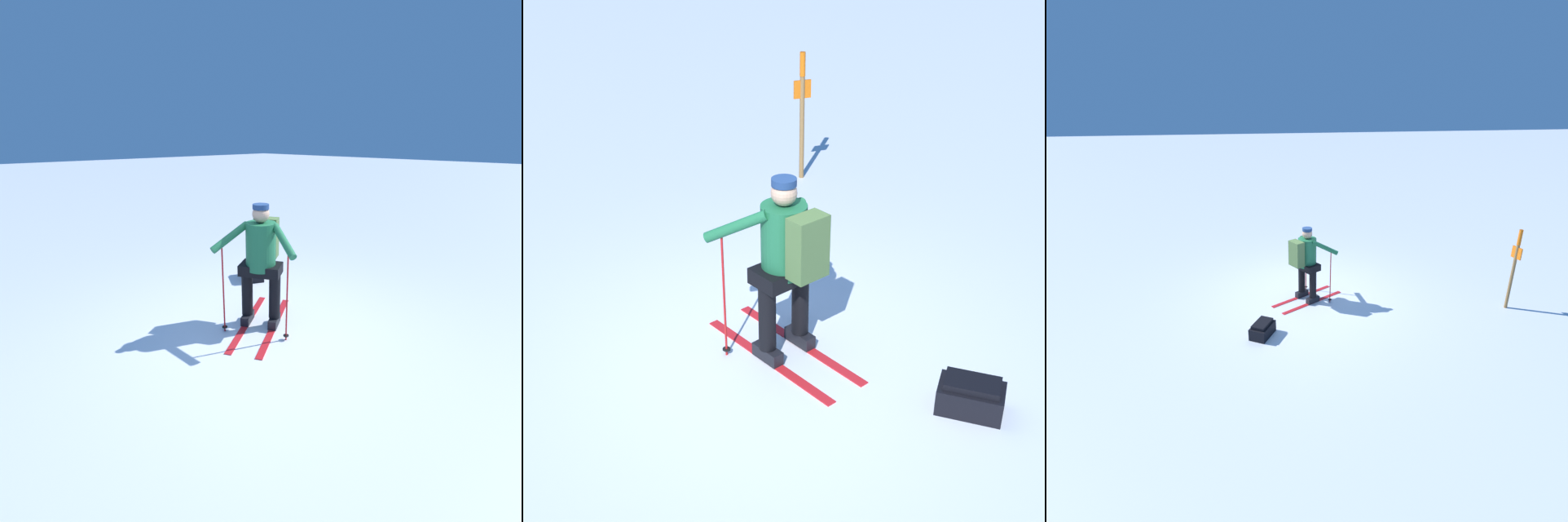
% 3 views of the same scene
% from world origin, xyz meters
% --- Properties ---
extents(ground_plane, '(80.00, 80.00, 0.00)m').
position_xyz_m(ground_plane, '(0.00, 0.00, 0.00)').
color(ground_plane, white).
extents(skier, '(1.62, 1.26, 1.64)m').
position_xyz_m(skier, '(-0.08, -0.16, 0.96)').
color(skier, red).
rests_on(skier, ground_plane).
extents(dropped_backpack, '(0.53, 0.60, 0.28)m').
position_xyz_m(dropped_backpack, '(-1.10, -1.43, 0.13)').
color(dropped_backpack, black).
rests_on(dropped_backpack, ground_plane).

